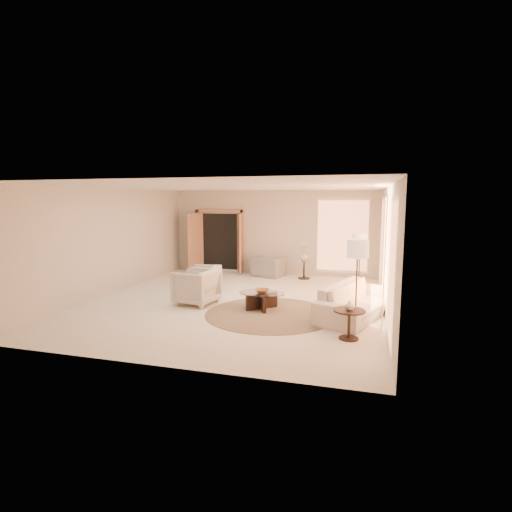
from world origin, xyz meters
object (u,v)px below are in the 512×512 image
(coffee_table, at_px, (262,299))
(end_vase, at_px, (350,305))
(sofa, at_px, (357,300))
(accent_chair, at_px, (268,263))
(side_vase, at_px, (304,257))
(end_table, at_px, (349,319))
(side_table, at_px, (304,268))
(armchair_right, at_px, (196,285))
(floor_lamp_near, at_px, (360,243))
(armchair_left, at_px, (204,278))
(bowl, at_px, (262,291))
(floor_lamp_far, at_px, (358,253))

(coffee_table, xyz_separation_m, end_vase, (2.02, -1.49, 0.38))
(sofa, height_order, accent_chair, accent_chair)
(coffee_table, distance_m, side_vase, 3.89)
(end_table, bearing_deg, end_vase, 0.00)
(side_table, bearing_deg, end_vase, -72.84)
(sofa, bearing_deg, accent_chair, 56.48)
(armchair_right, distance_m, side_table, 4.30)
(armchair_right, distance_m, floor_lamp_near, 4.32)
(accent_chair, height_order, side_table, accent_chair)
(sofa, bearing_deg, end_table, -163.62)
(armchair_left, bearing_deg, end_vase, 47.76)
(sofa, height_order, armchair_right, armchair_right)
(armchair_right, height_order, accent_chair, armchair_right)
(armchair_right, height_order, bowl, armchair_right)
(coffee_table, height_order, end_table, end_table)
(coffee_table, bearing_deg, bowl, 180.00)
(sofa, relative_size, side_table, 4.16)
(armchair_right, distance_m, side_vase, 4.31)
(bowl, bearing_deg, floor_lamp_far, -17.86)
(sofa, height_order, side_vase, side_vase)
(armchair_left, xyz_separation_m, end_table, (3.97, -2.75, -0.03))
(accent_chair, relative_size, end_table, 1.72)
(floor_lamp_far, height_order, side_vase, floor_lamp_far)
(armchair_left, height_order, armchair_right, armchair_right)
(sofa, relative_size, end_vase, 13.77)
(end_table, height_order, side_vase, side_vase)
(floor_lamp_far, xyz_separation_m, bowl, (-2.11, 0.68, -1.04))
(floor_lamp_far, bearing_deg, armchair_right, 169.09)
(armchair_right, distance_m, bowl, 1.64)
(coffee_table, relative_size, end_vase, 7.10)
(armchair_left, xyz_separation_m, accent_chair, (1.12, 2.65, 0.03))
(armchair_right, bearing_deg, accent_chair, 178.48)
(bowl, relative_size, end_vase, 1.89)
(bowl, height_order, end_vase, end_vase)
(floor_lamp_near, distance_m, floor_lamp_far, 2.65)
(floor_lamp_near, relative_size, end_vase, 9.26)
(floor_lamp_far, bearing_deg, accent_chair, 122.57)
(coffee_table, xyz_separation_m, end_table, (2.02, -1.49, 0.12))
(end_table, bearing_deg, armchair_right, 157.25)
(armchair_left, distance_m, side_vase, 3.49)
(accent_chair, height_order, bowl, accent_chair)
(sofa, height_order, end_table, sofa)
(armchair_right, xyz_separation_m, end_table, (3.66, -1.54, -0.09))
(floor_lamp_far, bearing_deg, side_vase, 110.97)
(side_table, relative_size, end_vase, 3.31)
(end_table, relative_size, side_table, 0.98)
(floor_lamp_near, height_order, bowl, floor_lamp_near)
(armchair_left, relative_size, accent_chair, 0.81)
(side_vase, bearing_deg, armchair_right, -117.98)
(end_vase, bearing_deg, side_table, 107.16)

